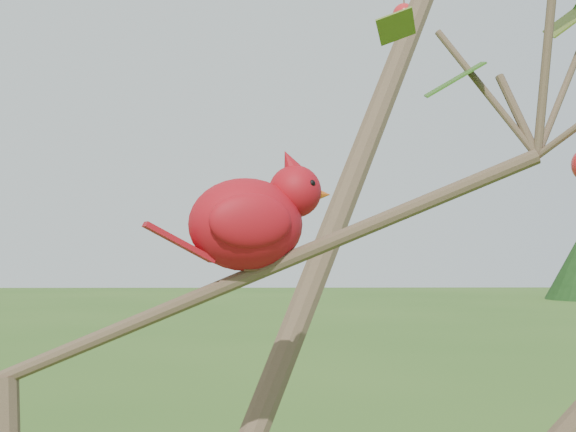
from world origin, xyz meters
name	(u,v)px	position (x,y,z in m)	size (l,w,h in m)	color
crabapple_tree	(42,226)	(0.03, -0.02, 2.12)	(2.35, 2.05, 2.95)	#483426
cardinal	(252,220)	(0.23, 0.08, 2.13)	(0.22, 0.13, 0.15)	#A40E12
distant_trees	(243,267)	(-0.64, 26.08, 1.34)	(41.55, 12.80, 2.94)	#483426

